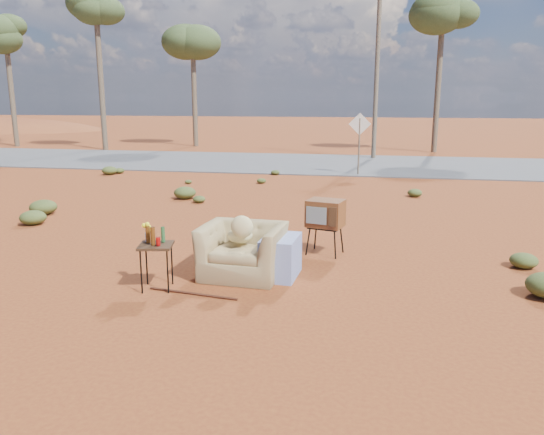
# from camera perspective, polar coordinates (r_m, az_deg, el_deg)

# --- Properties ---
(ground) EXTENTS (140.00, 140.00, 0.00)m
(ground) POSITION_cam_1_polar(r_m,az_deg,el_deg) (7.82, -4.97, -7.48)
(ground) COLOR brown
(ground) RESTS_ON ground
(highway) EXTENTS (140.00, 7.00, 0.04)m
(highway) POSITION_cam_1_polar(r_m,az_deg,el_deg) (22.30, 5.62, 5.80)
(highway) COLOR #565659
(highway) RESTS_ON ground
(armchair) EXTENTS (1.49, 0.93, 1.08)m
(armchair) POSITION_cam_1_polar(r_m,az_deg,el_deg) (8.13, -2.42, -2.92)
(armchair) COLOR #967E51
(armchair) RESTS_ON ground
(tv_unit) EXTENTS (0.70, 0.61, 0.97)m
(tv_unit) POSITION_cam_1_polar(r_m,az_deg,el_deg) (9.26, 5.77, 0.37)
(tv_unit) COLOR black
(tv_unit) RESTS_ON ground
(side_table) EXTENTS (0.55, 0.55, 0.94)m
(side_table) POSITION_cam_1_polar(r_m,az_deg,el_deg) (7.74, -12.60, -2.61)
(side_table) COLOR #392614
(side_table) RESTS_ON ground
(rusty_bar) EXTENTS (1.34, 0.23, 0.04)m
(rusty_bar) POSITION_cam_1_polar(r_m,az_deg,el_deg) (7.58, -8.53, -8.09)
(rusty_bar) COLOR #4C2014
(rusty_bar) RESTS_ON ground
(road_sign) EXTENTS (0.78, 0.06, 2.19)m
(road_sign) POSITION_cam_1_polar(r_m,az_deg,el_deg) (19.09, 9.39, 9.00)
(road_sign) COLOR brown
(road_sign) RESTS_ON ground
(eucalyptus_far_left) EXTENTS (3.20, 3.20, 7.10)m
(eucalyptus_far_left) POSITION_cam_1_polar(r_m,az_deg,el_deg) (33.82, -26.73, 16.96)
(eucalyptus_far_left) COLOR brown
(eucalyptus_far_left) RESTS_ON ground
(eucalyptus_left) EXTENTS (3.20, 3.20, 8.10)m
(eucalyptus_left) POSITION_cam_1_polar(r_m,az_deg,el_deg) (29.89, -18.40, 20.26)
(eucalyptus_left) COLOR brown
(eucalyptus_left) RESTS_ON ground
(eucalyptus_near_left) EXTENTS (3.20, 3.20, 6.60)m
(eucalyptus_near_left) POSITION_cam_1_polar(r_m,az_deg,el_deg) (30.86, -8.52, 17.74)
(eucalyptus_near_left) COLOR brown
(eucalyptus_near_left) RESTS_ON ground
(eucalyptus_center) EXTENTS (3.20, 3.20, 7.60)m
(eucalyptus_center) POSITION_cam_1_polar(r_m,az_deg,el_deg) (28.45, 17.88, 19.71)
(eucalyptus_center) COLOR brown
(eucalyptus_center) RESTS_ON ground
(utility_pole_center) EXTENTS (1.40, 0.20, 8.00)m
(utility_pole_center) POSITION_cam_1_polar(r_m,az_deg,el_deg) (24.59, 11.24, 15.90)
(utility_pole_center) COLOR brown
(utility_pole_center) RESTS_ON ground
(scrub_patch) EXTENTS (17.49, 8.07, 0.33)m
(scrub_patch) POSITION_cam_1_polar(r_m,az_deg,el_deg) (12.08, -3.06, 0.52)
(scrub_patch) COLOR #485123
(scrub_patch) RESTS_ON ground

